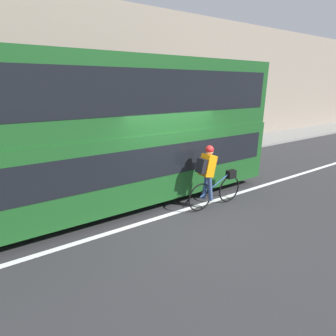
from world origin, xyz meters
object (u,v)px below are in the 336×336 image
Objects in this scene: bus at (83,130)px; cyclist_on_bike at (211,175)px; street_sign_post at (209,119)px; trash_bin at (18,166)px.

cyclist_on_bike is at bearing -33.50° from bus.
cyclist_on_bike is 0.69× the size of street_sign_post.
bus is at bearing 146.50° from cyclist_on_bike.
trash_bin is at bearing 129.27° from cyclist_on_bike.
bus is 11.73× the size of trash_bin.
bus reaches higher than trash_bin.
cyclist_on_bike is 6.40m from trash_bin.
street_sign_post reaches higher than cyclist_on_bike.
trash_bin is at bearing 179.96° from street_sign_post.
street_sign_post is (8.33, -0.01, 1.01)m from trash_bin.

